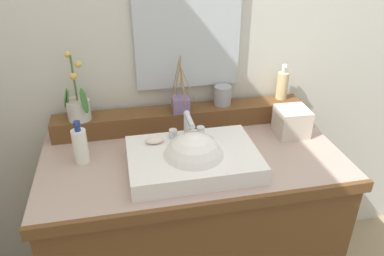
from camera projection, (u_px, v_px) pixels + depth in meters
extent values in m
cube|color=beige|center=(173.00, 16.00, 1.62)|extent=(2.71, 0.20, 2.58)
cube|color=brown|center=(192.00, 236.00, 1.70)|extent=(1.15, 0.59, 0.80)
cube|color=tan|center=(192.00, 158.00, 1.49)|extent=(1.18, 0.61, 0.04)
cube|color=brown|center=(211.00, 208.00, 1.23)|extent=(1.18, 0.02, 0.04)
cube|color=brown|center=(181.00, 118.00, 1.67)|extent=(1.11, 0.11, 0.09)
cube|color=white|center=(193.00, 159.00, 1.39)|extent=(0.48, 0.33, 0.07)
sphere|color=white|center=(194.00, 162.00, 1.38)|extent=(0.23, 0.23, 0.23)
cylinder|color=silver|center=(187.00, 125.00, 1.45)|extent=(0.02, 0.02, 0.10)
cylinder|color=silver|center=(190.00, 120.00, 1.38)|extent=(0.02, 0.11, 0.02)
sphere|color=silver|center=(187.00, 114.00, 1.43)|extent=(0.03, 0.03, 0.03)
cylinder|color=silver|center=(173.00, 134.00, 1.46)|extent=(0.03, 0.03, 0.04)
cylinder|color=silver|center=(201.00, 131.00, 1.48)|extent=(0.03, 0.03, 0.04)
ellipsoid|color=beige|center=(154.00, 140.00, 1.43)|extent=(0.07, 0.04, 0.02)
cylinder|color=silver|center=(79.00, 110.00, 1.54)|extent=(0.10, 0.10, 0.08)
cylinder|color=tan|center=(78.00, 102.00, 1.53)|extent=(0.08, 0.08, 0.01)
cylinder|color=#476B38|center=(74.00, 78.00, 1.48)|extent=(0.01, 0.01, 0.19)
ellipsoid|color=#387033|center=(67.00, 98.00, 1.51)|extent=(0.03, 0.03, 0.07)
ellipsoid|color=#387033|center=(66.00, 98.00, 1.51)|extent=(0.03, 0.03, 0.09)
ellipsoid|color=#387033|center=(84.00, 101.00, 1.48)|extent=(0.04, 0.04, 0.10)
sphere|color=gold|center=(73.00, 76.00, 1.47)|extent=(0.03, 0.03, 0.03)
sphere|color=gold|center=(78.00, 64.00, 1.47)|extent=(0.03, 0.03, 0.03)
sphere|color=gold|center=(68.00, 54.00, 1.44)|extent=(0.03, 0.03, 0.03)
cylinder|color=#D8BE85|center=(282.00, 86.00, 1.72)|extent=(0.05, 0.05, 0.12)
cylinder|color=silver|center=(284.00, 71.00, 1.69)|extent=(0.02, 0.02, 0.02)
cylinder|color=silver|center=(285.00, 67.00, 1.68)|extent=(0.02, 0.02, 0.02)
cylinder|color=silver|center=(286.00, 67.00, 1.66)|extent=(0.01, 0.03, 0.01)
cylinder|color=#979A9D|center=(223.00, 95.00, 1.67)|extent=(0.08, 0.08, 0.09)
cube|color=slate|center=(180.00, 104.00, 1.61)|extent=(0.07, 0.07, 0.07)
cylinder|color=#9E7A4C|center=(187.00, 83.00, 1.57)|extent=(0.06, 0.01, 0.15)
cylinder|color=#9E7A4C|center=(183.00, 81.00, 1.58)|extent=(0.03, 0.03, 0.16)
cylinder|color=#9E7A4C|center=(180.00, 77.00, 1.57)|extent=(0.01, 0.04, 0.20)
cylinder|color=#9E7A4C|center=(175.00, 77.00, 1.57)|extent=(0.04, 0.04, 0.19)
cylinder|color=#9E7A4C|center=(177.00, 84.00, 1.56)|extent=(0.03, 0.01, 0.14)
cylinder|color=#9E7A4C|center=(176.00, 82.00, 1.54)|extent=(0.04, 0.03, 0.18)
cylinder|color=#9E7A4C|center=(183.00, 83.00, 1.54)|extent=(0.01, 0.06, 0.17)
cylinder|color=#9E7A4C|center=(183.00, 83.00, 1.55)|extent=(0.02, 0.03, 0.16)
cylinder|color=white|center=(80.00, 146.00, 1.41)|extent=(0.06, 0.06, 0.13)
cylinder|color=navy|center=(77.00, 128.00, 1.37)|extent=(0.02, 0.02, 0.02)
cylinder|color=navy|center=(77.00, 124.00, 1.36)|extent=(0.02, 0.02, 0.02)
cylinder|color=navy|center=(76.00, 125.00, 1.35)|extent=(0.01, 0.03, 0.01)
cube|color=beige|center=(292.00, 121.00, 1.60)|extent=(0.13, 0.13, 0.12)
cube|color=silver|center=(188.00, 35.00, 1.56)|extent=(0.45, 0.02, 0.46)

